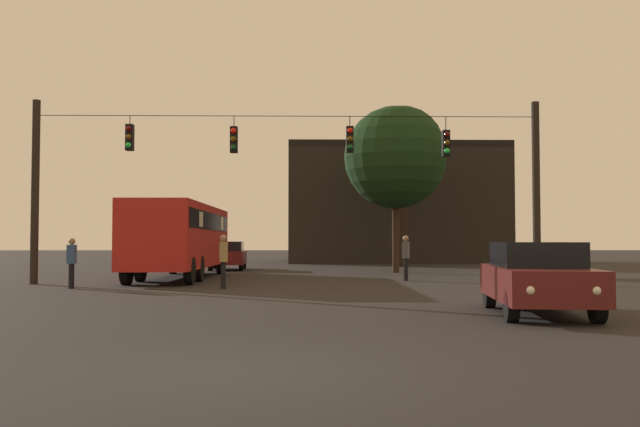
% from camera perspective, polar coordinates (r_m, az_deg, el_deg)
% --- Properties ---
extents(ground_plane, '(168.00, 168.00, 0.00)m').
position_cam_1_polar(ground_plane, '(32.77, -2.33, -5.01)').
color(ground_plane, black).
rests_on(ground_plane, ground).
extents(overhead_signal_span, '(18.45, 0.44, 6.65)m').
position_cam_1_polar(overhead_signal_span, '(24.92, -2.66, 3.07)').
color(overhead_signal_span, black).
rests_on(overhead_signal_span, ground).
extents(city_bus, '(2.60, 11.01, 3.00)m').
position_cam_1_polar(city_bus, '(28.95, -11.48, -1.63)').
color(city_bus, '#B21E19').
rests_on(city_bus, ground).
extents(car_near_right, '(2.29, 4.48, 1.52)m').
position_cam_1_polar(car_near_right, '(15.16, 17.59, -5.02)').
color(car_near_right, '#511919').
rests_on(car_near_right, ground).
extents(car_far_left, '(1.97, 4.39, 1.52)m').
position_cam_1_polar(car_far_left, '(37.27, -7.66, -3.44)').
color(car_far_left, '#511919').
rests_on(car_far_left, ground).
extents(pedestrian_crossing_left, '(0.26, 0.38, 1.64)m').
position_cam_1_polar(pedestrian_crossing_left, '(23.76, -19.94, -3.66)').
color(pedestrian_crossing_left, black).
rests_on(pedestrian_crossing_left, ground).
extents(pedestrian_crossing_center, '(0.32, 0.41, 1.75)m').
position_cam_1_polar(pedestrian_crossing_center, '(22.56, -8.03, -3.67)').
color(pedestrian_crossing_center, black).
rests_on(pedestrian_crossing_center, ground).
extents(pedestrian_crossing_right, '(0.34, 0.42, 1.76)m').
position_cam_1_polar(pedestrian_crossing_right, '(26.95, 7.14, -3.44)').
color(pedestrian_crossing_right, black).
rests_on(pedestrian_crossing_right, ground).
extents(corner_building, '(15.42, 11.05, 8.45)m').
position_cam_1_polar(corner_building, '(52.26, 6.00, 0.64)').
color(corner_building, black).
rests_on(corner_building, ground).
extents(tree_left_silhouette, '(5.08, 5.08, 9.77)m').
position_cam_1_polar(tree_left_silhouette, '(42.20, 6.83, 5.38)').
color(tree_left_silhouette, black).
rests_on(tree_left_silhouette, ground).
extents(tree_behind_building, '(5.07, 5.07, 8.20)m').
position_cam_1_polar(tree_behind_building, '(34.12, 6.27, 4.63)').
color(tree_behind_building, '#2D2116').
rests_on(tree_behind_building, ground).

